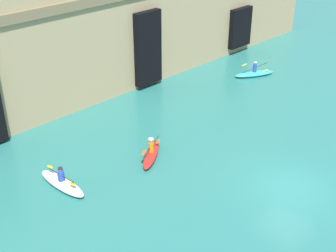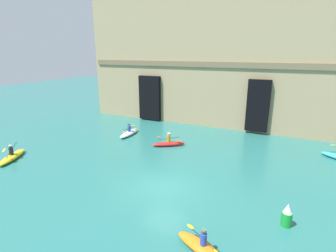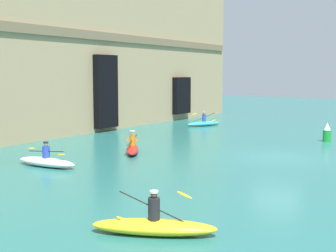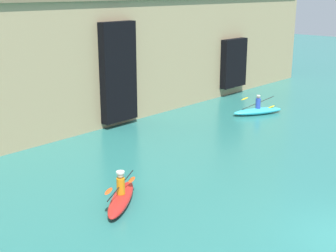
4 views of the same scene
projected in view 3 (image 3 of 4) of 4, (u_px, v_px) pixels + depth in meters
The scene contains 7 objects.
ground_plane at pixel (277, 157), 23.99m from camera, with size 120.00×120.00×0.00m, color #28706B.
cliff_bluff at pixel (61, 35), 35.36m from camera, with size 40.61×7.69×14.43m.
kayak_cyan at pixel (204, 123), 38.37m from camera, with size 3.24×2.17×1.17m.
kayak_yellow at pixel (154, 226), 12.43m from camera, with size 2.20×3.40×1.22m.
kayak_white at pixel (46, 161), 21.55m from camera, with size 1.04×3.36×1.16m.
kayak_red at pixel (132, 149), 25.17m from camera, with size 2.80×2.27×1.23m.
marker_buoy at pixel (327, 133), 29.49m from camera, with size 0.51×0.51×1.21m.
Camera 3 is at (-22.89, -8.21, 4.27)m, focal length 50.00 mm.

